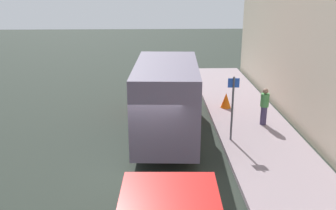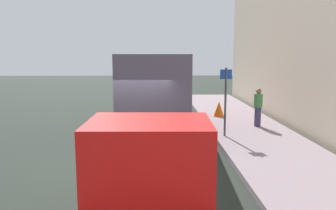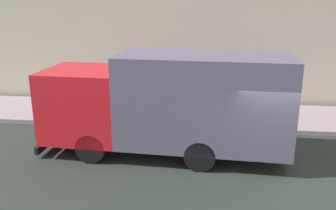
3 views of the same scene
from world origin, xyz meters
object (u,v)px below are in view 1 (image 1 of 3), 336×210
traffic_cone_orange (226,100)px  street_sign_post (233,103)px  large_utility_truck (167,94)px  pedestrian_walking (264,106)px

traffic_cone_orange → street_sign_post: street_sign_post is taller
large_utility_truck → street_sign_post: large_utility_truck is taller
traffic_cone_orange → street_sign_post: 4.17m
large_utility_truck → traffic_cone_orange: bearing=46.6°
pedestrian_walking → street_sign_post: street_sign_post is taller
large_utility_truck → traffic_cone_orange: large_utility_truck is taller
large_utility_truck → street_sign_post: (2.51, -1.10, -0.06)m
street_sign_post → pedestrian_walking: bearing=42.8°
pedestrian_walking → traffic_cone_orange: 2.70m
pedestrian_walking → street_sign_post: (-1.75, -1.62, 0.66)m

